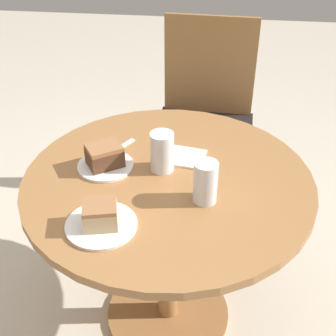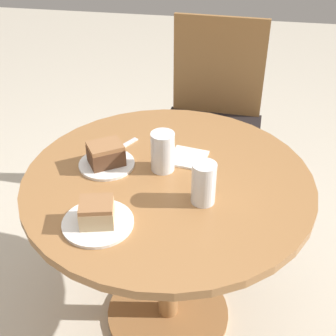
{
  "view_description": "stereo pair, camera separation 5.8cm",
  "coord_description": "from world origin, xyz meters",
  "px_view_note": "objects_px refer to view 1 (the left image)",
  "views": [
    {
      "loc": [
        0.14,
        -1.23,
        1.61
      ],
      "look_at": [
        0.0,
        0.0,
        0.74
      ],
      "focal_mm": 50.0,
      "sensor_mm": 36.0,
      "label": 1
    },
    {
      "loc": [
        0.2,
        -1.23,
        1.61
      ],
      "look_at": [
        0.0,
        0.0,
        0.74
      ],
      "focal_mm": 50.0,
      "sensor_mm": 36.0,
      "label": 2
    }
  ],
  "objects_px": {
    "cake_slice_near": "(105,155)",
    "glass_lemonade": "(162,154)",
    "chair": "(205,115)",
    "glass_water": "(205,184)",
    "plate_far": "(101,225)",
    "plate_near": "(106,166)",
    "cake_slice_far": "(100,214)"
  },
  "relations": [
    {
      "from": "glass_lemonade",
      "to": "glass_water",
      "type": "height_order",
      "value": "glass_lemonade"
    },
    {
      "from": "chair",
      "to": "plate_near",
      "type": "distance_m",
      "value": 0.88
    },
    {
      "from": "chair",
      "to": "cake_slice_near",
      "type": "relative_size",
      "value": 6.63
    },
    {
      "from": "plate_far",
      "to": "glass_lemonade",
      "type": "xyz_separation_m",
      "value": [
        0.14,
        0.31,
        0.06
      ]
    },
    {
      "from": "cake_slice_far",
      "to": "glass_lemonade",
      "type": "xyz_separation_m",
      "value": [
        0.14,
        0.31,
        0.02
      ]
    },
    {
      "from": "cake_slice_far",
      "to": "plate_far",
      "type": "bearing_deg",
      "value": 0.0
    },
    {
      "from": "plate_near",
      "to": "cake_slice_far",
      "type": "distance_m",
      "value": 0.3
    },
    {
      "from": "plate_near",
      "to": "plate_far",
      "type": "relative_size",
      "value": 0.91
    },
    {
      "from": "chair",
      "to": "glass_water",
      "type": "height_order",
      "value": "chair"
    },
    {
      "from": "plate_near",
      "to": "cake_slice_far",
      "type": "xyz_separation_m",
      "value": [
        0.06,
        -0.3,
        0.04
      ]
    },
    {
      "from": "chair",
      "to": "glass_water",
      "type": "relative_size",
      "value": 6.93
    },
    {
      "from": "cake_slice_near",
      "to": "glass_water",
      "type": "height_order",
      "value": "glass_water"
    },
    {
      "from": "chair",
      "to": "plate_far",
      "type": "height_order",
      "value": "chair"
    },
    {
      "from": "cake_slice_near",
      "to": "cake_slice_far",
      "type": "relative_size",
      "value": 1.26
    },
    {
      "from": "cake_slice_near",
      "to": "glass_lemonade",
      "type": "height_order",
      "value": "glass_lemonade"
    },
    {
      "from": "cake_slice_far",
      "to": "glass_lemonade",
      "type": "relative_size",
      "value": 0.82
    },
    {
      "from": "cake_slice_near",
      "to": "glass_water",
      "type": "bearing_deg",
      "value": -22.11
    },
    {
      "from": "plate_near",
      "to": "plate_far",
      "type": "distance_m",
      "value": 0.3
    },
    {
      "from": "plate_near",
      "to": "glass_lemonade",
      "type": "xyz_separation_m",
      "value": [
        0.19,
        0.01,
        0.06
      ]
    },
    {
      "from": "cake_slice_far",
      "to": "plate_near",
      "type": "bearing_deg",
      "value": 100.64
    },
    {
      "from": "glass_lemonade",
      "to": "plate_near",
      "type": "bearing_deg",
      "value": -176.82
    },
    {
      "from": "chair",
      "to": "plate_near",
      "type": "bearing_deg",
      "value": -108.49
    },
    {
      "from": "chair",
      "to": "plate_near",
      "type": "relative_size",
      "value": 4.98
    },
    {
      "from": "chair",
      "to": "plate_far",
      "type": "bearing_deg",
      "value": -100.31
    },
    {
      "from": "plate_near",
      "to": "glass_lemonade",
      "type": "bearing_deg",
      "value": 3.18
    },
    {
      "from": "chair",
      "to": "cake_slice_far",
      "type": "relative_size",
      "value": 8.35
    },
    {
      "from": "chair",
      "to": "glass_lemonade",
      "type": "relative_size",
      "value": 6.88
    },
    {
      "from": "plate_near",
      "to": "cake_slice_near",
      "type": "distance_m",
      "value": 0.04
    },
    {
      "from": "cake_slice_near",
      "to": "glass_water",
      "type": "xyz_separation_m",
      "value": [
        0.34,
        -0.14,
        0.01
      ]
    },
    {
      "from": "plate_far",
      "to": "chair",
      "type": "bearing_deg",
      "value": 76.9
    },
    {
      "from": "chair",
      "to": "cake_slice_far",
      "type": "distance_m",
      "value": 1.14
    },
    {
      "from": "plate_far",
      "to": "glass_water",
      "type": "height_order",
      "value": "glass_water"
    }
  ]
}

